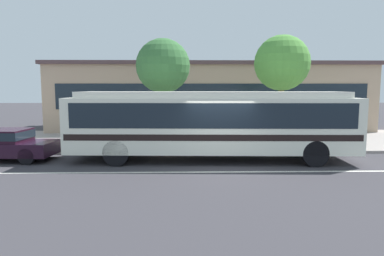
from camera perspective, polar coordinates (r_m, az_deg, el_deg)
ground_plane at (r=13.10m, az=4.61°, el=-6.47°), size 120.00×120.00×0.00m
sidewalk_slab at (r=19.52m, az=2.63°, el=-1.97°), size 60.00×8.00×0.12m
lane_stripe_center at (r=12.32m, az=5.00°, el=-7.30°), size 56.00×0.16×0.01m
transit_bus at (r=14.02m, az=3.28°, el=1.22°), size 11.58×2.93×2.83m
sedan_behind_bus at (r=16.21m, az=-29.24°, el=-2.18°), size 4.39×2.05×1.29m
pedestrian_waiting_near_sign at (r=16.18m, az=-12.91°, el=-0.18°), size 0.39×0.39×1.67m
pedestrian_walking_along_curb at (r=17.11m, az=20.76°, el=0.03°), size 0.39×0.39×1.73m
pedestrian_standing_by_tree at (r=16.40m, az=4.03°, el=0.19°), size 0.47×0.47×1.73m
bus_stop_sign at (r=16.57m, az=15.49°, el=2.04°), size 0.08×0.44×2.48m
street_tree_near_stop at (r=17.52m, az=-4.86°, el=10.13°), size 2.72×2.72×5.33m
street_tree_mid_block at (r=18.35m, az=14.75°, el=10.33°), size 2.82×2.82×5.55m
station_building at (r=25.60m, az=2.77°, el=5.24°), size 21.99×7.78×4.72m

